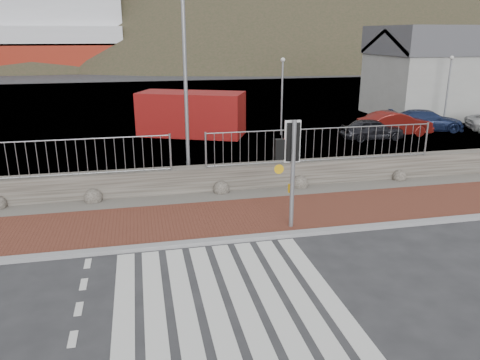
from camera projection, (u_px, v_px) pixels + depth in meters
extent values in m
plane|color=#28282B|center=(229.00, 305.00, 9.61)|extent=(220.00, 220.00, 0.00)
cube|color=brown|center=(200.00, 221.00, 13.79)|extent=(40.00, 3.00, 0.08)
cube|color=gray|center=(207.00, 242.00, 12.39)|extent=(40.00, 0.25, 0.12)
cube|color=silver|center=(124.00, 317.00, 9.18)|extent=(0.42, 5.60, 0.01)
cube|color=silver|center=(155.00, 314.00, 9.30)|extent=(0.42, 5.60, 0.01)
cube|color=silver|center=(185.00, 310.00, 9.42)|extent=(0.42, 5.60, 0.01)
cube|color=silver|center=(214.00, 306.00, 9.54)|extent=(0.42, 5.60, 0.01)
cube|color=silver|center=(243.00, 303.00, 9.67)|extent=(0.42, 5.60, 0.01)
cube|color=silver|center=(271.00, 300.00, 9.79)|extent=(0.42, 5.60, 0.01)
cube|color=silver|center=(298.00, 296.00, 9.91)|extent=(0.42, 5.60, 0.01)
cube|color=silver|center=(325.00, 293.00, 10.03)|extent=(0.42, 5.60, 0.01)
cube|color=#59544C|center=(192.00, 199.00, 15.66)|extent=(40.00, 1.50, 0.06)
cube|color=#433E37|center=(189.00, 180.00, 16.27)|extent=(40.00, 0.60, 0.90)
cylinder|color=gray|center=(35.00, 141.00, 14.66)|extent=(8.40, 0.04, 0.04)
cylinder|color=gray|center=(170.00, 153.00, 15.70)|extent=(0.07, 0.07, 1.20)
cylinder|color=gray|center=(322.00, 128.00, 16.61)|extent=(8.40, 0.04, 0.04)
cylinder|color=gray|center=(206.00, 151.00, 15.94)|extent=(0.07, 0.07, 1.20)
cylinder|color=gray|center=(426.00, 140.00, 17.65)|extent=(0.07, 0.07, 1.20)
cube|color=#4C4C4F|center=(159.00, 106.00, 35.61)|extent=(120.00, 40.00, 0.50)
cube|color=#3F4C54|center=(147.00, 71.00, 68.23)|extent=(220.00, 50.00, 0.05)
cube|color=silver|center=(14.00, 6.00, 66.53)|extent=(30.00, 12.00, 6.00)
cube|color=#9E9E99|center=(462.00, 85.00, 31.61)|extent=(12.00, 6.00, 4.00)
cube|color=#4C4C51|center=(469.00, 40.00, 30.74)|extent=(12.20, 6.20, 1.80)
ellipsoid|color=#2B2F1C|center=(74.00, 164.00, 94.49)|extent=(106.40, 68.40, 76.00)
ellipsoid|color=#2B2F1C|center=(286.00, 178.00, 105.43)|extent=(140.00, 90.00, 100.00)
ellipsoid|color=#2B2F1C|center=(465.00, 143.00, 112.76)|extent=(112.00, 72.00, 80.00)
cylinder|color=gray|center=(293.00, 176.00, 12.90)|extent=(0.12, 0.12, 3.13)
cube|color=#CA920B|center=(292.00, 190.00, 13.02)|extent=(0.16, 0.10, 0.25)
cube|color=black|center=(294.00, 143.00, 12.61)|extent=(0.46, 0.30, 1.17)
sphere|color=#0CE53F|center=(293.00, 155.00, 12.71)|extent=(0.17, 0.17, 0.17)
cube|color=black|center=(280.00, 149.00, 12.61)|extent=(0.26, 0.19, 0.56)
cylinder|color=gray|center=(185.00, 81.00, 16.04)|extent=(0.13, 0.13, 7.53)
cube|color=maroon|center=(191.00, 114.00, 25.31)|extent=(6.03, 4.35, 2.32)
imported|color=black|center=(372.00, 129.00, 24.37)|extent=(3.29, 1.39, 1.11)
imported|color=#570F0C|center=(395.00, 124.00, 25.28)|extent=(4.02, 1.56, 1.31)
imported|color=#152043|center=(427.00, 120.00, 26.58)|extent=(4.35, 2.57, 1.18)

